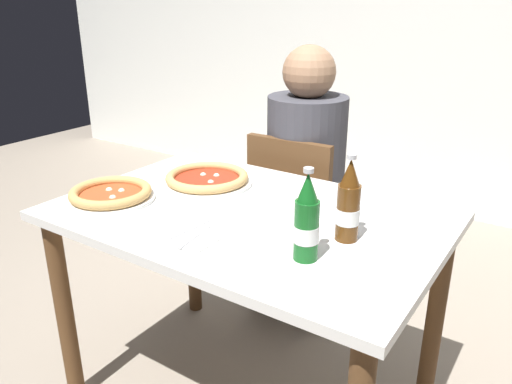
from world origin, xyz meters
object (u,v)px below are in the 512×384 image
pizza_margherita_near (111,194)px  beer_bottle_left (348,205)px  diner_seated (305,190)px  dining_table_main (247,244)px  beer_bottle_center (307,222)px  napkin_with_cutlery (193,233)px  chair_behind_table (299,215)px  pizza_marinara_far (207,179)px

pizza_margherita_near → beer_bottle_left: bearing=12.1°
diner_seated → beer_bottle_left: (0.49, -0.67, 0.27)m
dining_table_main → beer_bottle_left: beer_bottle_left is taller
diner_seated → beer_bottle_center: (0.45, -0.83, 0.27)m
beer_bottle_left → pizza_margherita_near: bearing=-167.9°
diner_seated → napkin_with_cutlery: diner_seated is taller
diner_seated → beer_bottle_center: 0.98m
chair_behind_table → beer_bottle_center: size_ratio=3.44×
beer_bottle_center → beer_bottle_left: bearing=75.9°
pizza_margherita_near → beer_bottle_left: size_ratio=1.18×
pizza_marinara_far → napkin_with_cutlery: size_ratio=1.71×
beer_bottle_left → beer_bottle_center: same height
dining_table_main → pizza_marinara_far: bearing=154.6°
chair_behind_table → beer_bottle_left: bearing=127.0°
diner_seated → dining_table_main: bearing=-77.5°
dining_table_main → diner_seated: bearing=102.5°
beer_bottle_center → napkin_with_cutlery: beer_bottle_center is taller
diner_seated → pizza_margherita_near: bearing=-109.0°
beer_bottle_left → napkin_with_cutlery: bearing=-150.3°
beer_bottle_center → pizza_marinara_far: bearing=152.4°
dining_table_main → beer_bottle_left: size_ratio=4.86×
diner_seated → beer_bottle_left: bearing=-53.8°
pizza_marinara_far → beer_bottle_left: (0.60, -0.13, 0.08)m
pizza_margherita_near → beer_bottle_left: (0.77, 0.17, 0.08)m
dining_table_main → chair_behind_table: 0.65m
napkin_with_cutlery → chair_behind_table: bearing=97.5°
chair_behind_table → pizza_margherita_near: 0.88m
pizza_marinara_far → beer_bottle_left: beer_bottle_left is taller
pizza_marinara_far → napkin_with_cutlery: 0.41m
dining_table_main → chair_behind_table: size_ratio=1.41×
chair_behind_table → pizza_marinara_far: chair_behind_table is taller
dining_table_main → beer_bottle_left: bearing=-1.2°
chair_behind_table → diner_seated: 0.11m
dining_table_main → pizza_margherita_near: bearing=-158.3°
beer_bottle_left → beer_bottle_center: 0.17m
pizza_margherita_near → pizza_marinara_far: (0.17, 0.30, -0.00)m
dining_table_main → beer_bottle_center: size_ratio=4.86×
diner_seated → beer_bottle_center: diner_seated is taller
chair_behind_table → pizza_marinara_far: size_ratio=2.62×
pizza_marinara_far → beer_bottle_center: 0.64m
dining_table_main → napkin_with_cutlery: size_ratio=6.31×
diner_seated → beer_bottle_left: size_ratio=4.89×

